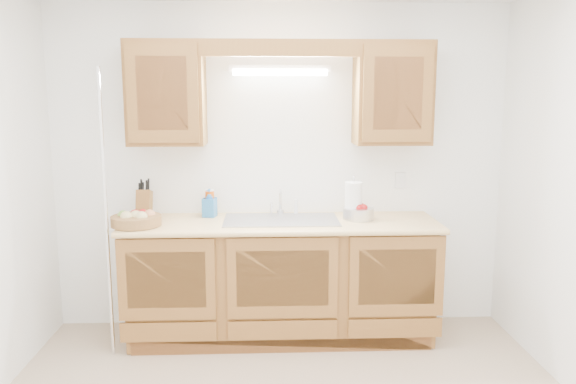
{
  "coord_description": "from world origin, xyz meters",
  "views": [
    {
      "loc": [
        -0.12,
        -2.84,
        1.8
      ],
      "look_at": [
        0.04,
        0.85,
        1.17
      ],
      "focal_mm": 35.0,
      "sensor_mm": 36.0,
      "label": 1
    }
  ],
  "objects_px": {
    "paper_towel": "(353,201)",
    "apple_bowl": "(359,213)",
    "fruit_basket": "(136,219)",
    "knife_block": "(144,203)"
  },
  "relations": [
    {
      "from": "fruit_basket",
      "to": "paper_towel",
      "type": "bearing_deg",
      "value": 6.05
    },
    {
      "from": "fruit_basket",
      "to": "apple_bowl",
      "type": "distance_m",
      "value": 1.61
    },
    {
      "from": "paper_towel",
      "to": "apple_bowl",
      "type": "relative_size",
      "value": 1.18
    },
    {
      "from": "knife_block",
      "to": "apple_bowl",
      "type": "height_order",
      "value": "knife_block"
    },
    {
      "from": "fruit_basket",
      "to": "apple_bowl",
      "type": "height_order",
      "value": "apple_bowl"
    },
    {
      "from": "fruit_basket",
      "to": "knife_block",
      "type": "distance_m",
      "value": 0.29
    },
    {
      "from": "paper_towel",
      "to": "apple_bowl",
      "type": "distance_m",
      "value": 0.1
    },
    {
      "from": "paper_towel",
      "to": "knife_block",
      "type": "bearing_deg",
      "value": 175.79
    },
    {
      "from": "fruit_basket",
      "to": "paper_towel",
      "type": "relative_size",
      "value": 1.08
    },
    {
      "from": "apple_bowl",
      "to": "paper_towel",
      "type": "bearing_deg",
      "value": 150.8
    }
  ]
}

